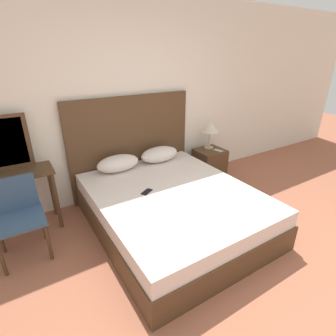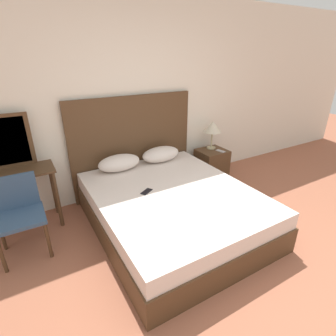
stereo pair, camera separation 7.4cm
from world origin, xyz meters
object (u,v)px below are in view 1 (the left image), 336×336
bed (173,208)px  table_lamp (210,127)px  vanity_desk (9,187)px  nightstand (209,164)px  phone_on_nightstand (218,150)px  phone_on_bed (147,192)px  chair (17,213)px

bed → table_lamp: 1.69m
table_lamp → vanity_desk: bearing=-179.3°
nightstand → phone_on_nightstand: size_ratio=3.10×
bed → nightstand: bearing=32.8°
vanity_desk → phone_on_bed: bearing=-28.5°
phone_on_bed → chair: (-1.31, 0.31, 0.00)m
phone_on_bed → chair: 1.35m
phone_on_bed → phone_on_nightstand: size_ratio=1.02×
chair → table_lamp: bearing=8.9°
phone_on_bed → table_lamp: size_ratio=0.36×
bed → nightstand: nightstand is taller
phone_on_bed → nightstand: size_ratio=0.33×
table_lamp → chair: bearing=-171.1°
bed → phone_on_nightstand: size_ratio=13.22×
table_lamp → phone_on_nightstand: bearing=-76.9°
bed → chair: bearing=164.5°
phone_on_nightstand → chair: (-2.92, -0.27, -0.01)m
nightstand → phone_on_nightstand: bearing=-52.1°
phone_on_bed → table_lamp: 1.78m
chair → phone_on_nightstand: bearing=5.2°
phone_on_bed → phone_on_nightstand: 1.71m
bed → vanity_desk: vanity_desk is taller
bed → phone_on_bed: phone_on_bed is taller
nightstand → phone_on_nightstand: (0.08, -0.10, 0.26)m
table_lamp → vanity_desk: table_lamp is taller
nightstand → vanity_desk: (-2.86, 0.05, 0.35)m
bed → chair: chair is taller
nightstand → phone_on_nightstand: phone_on_nightstand is taller
table_lamp → bed: bearing=-145.4°
phone_on_bed → vanity_desk: bearing=151.5°
nightstand → chair: 2.87m
phone_on_nightstand → vanity_desk: (-2.95, 0.15, 0.09)m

